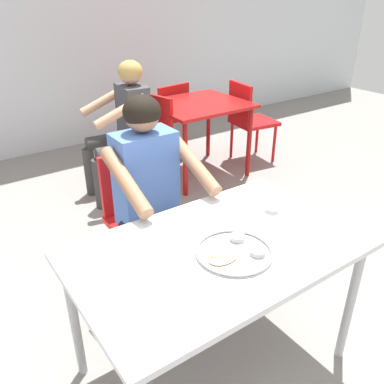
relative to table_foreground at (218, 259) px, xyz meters
The scene contains 11 objects.
ground_plane 0.69m from the table_foreground, 65.82° to the right, with size 12.00×12.00×0.05m, color gray.
table_foreground is the anchor object (origin of this frame).
thali_tray 0.12m from the table_foreground, 75.44° to the right, with size 0.33×0.33×0.03m.
drinking_cup 0.45m from the table_foreground, 12.33° to the left, with size 0.07×0.07×0.09m.
chair_foreground 0.88m from the table_foreground, 86.83° to the left, with size 0.38×0.43×0.85m.
diner_foreground 0.65m from the table_foreground, 85.88° to the left, with size 0.49×0.55×1.24m.
table_background_red 2.37m from the table_foreground, 56.34° to the left, with size 0.89×0.79×0.74m.
chair_red_left 2.07m from the table_foreground, 69.30° to the left, with size 0.51×0.49×0.88m.
chair_red_right 2.76m from the table_foreground, 44.97° to the left, with size 0.48×0.45×0.86m.
chair_red_far 2.87m from the table_foreground, 62.77° to the left, with size 0.49×0.48×0.82m.
patron_background 2.05m from the table_foreground, 75.24° to the left, with size 0.58×0.53×1.20m.
Camera 1 is at (-0.95, -1.07, 1.75)m, focal length 37.66 mm.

